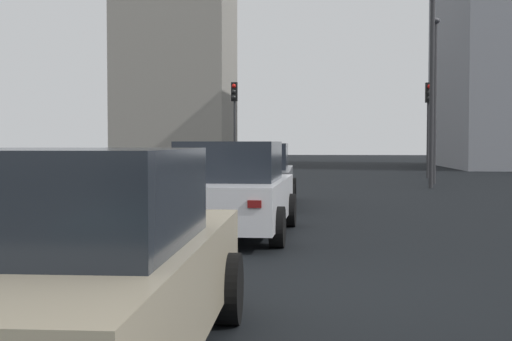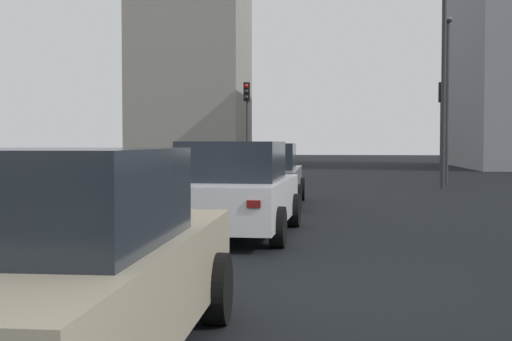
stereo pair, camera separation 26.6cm
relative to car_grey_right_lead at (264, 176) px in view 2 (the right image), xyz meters
name	(u,v)px [view 2 (the right image)]	position (x,y,z in m)	size (l,w,h in m)	color
ground_plane	(316,304)	(-10.13, -1.59, -0.87)	(160.00, 160.00, 0.20)	black
car_grey_right_lead	(264,176)	(0.00, 0.00, 0.00)	(4.80, 2.05, 1.60)	slate
car_white_right_second	(235,191)	(-5.69, -0.06, 0.01)	(4.31, 2.15, 1.64)	silver
car_beige_right_third	(52,267)	(-12.85, 0.17, -0.01)	(4.48, 2.12, 1.58)	tan
traffic_light_near_left	(442,110)	(13.93, -6.61, 2.33)	(0.33, 0.31, 4.32)	#2D2D30
traffic_light_near_right	(247,109)	(14.97, 2.38, 2.45)	(0.32, 0.30, 4.50)	#2D2D30
street_lamp_kerbside	(444,71)	(7.02, -5.58, 3.34)	(0.56, 0.36, 6.93)	#2D2D30
street_lamp_far	(447,85)	(9.50, -6.11, 3.08)	(0.56, 0.36, 6.43)	#2D2D30
building_facade_center	(192,53)	(30.91, 8.41, 7.31)	(8.76, 7.65, 16.16)	gray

